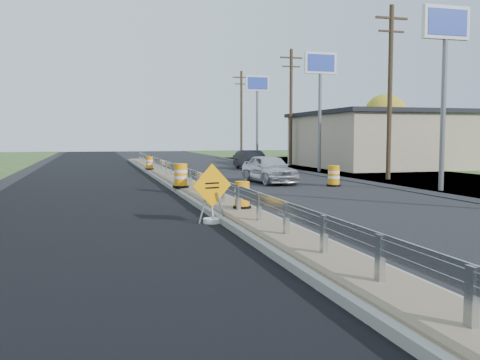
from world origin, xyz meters
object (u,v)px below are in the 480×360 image
object	(u,v)px
car_dark_mid	(252,160)
barrel_shoulder_mid	(239,161)
caution_sign	(212,208)
barrel_median_far	(149,163)
car_silver	(269,169)
barrel_median_mid	(181,176)
barrel_median_near	(242,195)
barrel_shoulder_near	(334,176)

from	to	relation	value
car_dark_mid	barrel_shoulder_mid	bearing A→B (deg)	84.74
caution_sign	barrel_shoulder_mid	size ratio (longest dim) A/B	1.92
barrel_median_far	car_silver	distance (m)	10.58
barrel_median_mid	barrel_shoulder_mid	bearing A→B (deg)	67.63
caution_sign	barrel_median_near	bearing A→B (deg)	28.30
barrel_median_near	car_dark_mid	bearing A→B (deg)	72.61
barrel_median_mid	barrel_shoulder_mid	xyz separation A→B (m)	(7.55, 18.35, -0.30)
barrel_median_far	car_dark_mid	xyz separation A→B (m)	(7.55, 1.98, 0.06)
barrel_shoulder_near	caution_sign	bearing A→B (deg)	-130.98
car_dark_mid	barrel_shoulder_near	bearing A→B (deg)	-95.26
caution_sign	car_silver	xyz separation A→B (m)	(5.55, 11.62, 0.31)
barrel_median_mid	car_silver	distance (m)	6.25
barrel_median_mid	car_dark_mid	size ratio (longest dim) A/B	0.24
caution_sign	barrel_shoulder_near	bearing A→B (deg)	32.77
barrel_median_far	barrel_shoulder_mid	xyz separation A→B (m)	(7.55, 5.51, -0.22)
barrel_shoulder_near	barrel_shoulder_mid	xyz separation A→B (m)	(-0.00, 17.21, -0.06)
car_silver	barrel_shoulder_mid	bearing A→B (deg)	75.86
caution_sign	barrel_median_far	xyz separation A→B (m)	(0.43, 20.88, 0.21)
barrel_median_mid	barrel_median_near	bearing A→B (deg)	-83.78
barrel_shoulder_mid	barrel_median_near	bearing A→B (deg)	-105.08
barrel_shoulder_mid	car_dark_mid	size ratio (longest dim) A/B	0.21
barrel_median_mid	barrel_shoulder_near	distance (m)	7.64
barrel_median_far	car_dark_mid	distance (m)	7.81
caution_sign	barrel_median_near	world-z (taller)	caution_sign
barrel_median_mid	barrel_median_far	distance (m)	12.84
car_dark_mid	barrel_median_far	bearing A→B (deg)	-170.54
barrel_median_mid	barrel_shoulder_near	world-z (taller)	barrel_median_mid
barrel_median_mid	car_dark_mid	distance (m)	16.63
barrel_shoulder_mid	car_silver	distance (m)	14.97
barrel_median_mid	barrel_shoulder_near	xyz separation A→B (m)	(7.55, 1.14, -0.24)
barrel_median_near	barrel_median_far	world-z (taller)	barrel_median_far
caution_sign	barrel_shoulder_near	size ratio (longest dim) A/B	1.66
caution_sign	car_dark_mid	xyz separation A→B (m)	(7.98, 22.87, 0.27)
barrel_median_near	car_silver	world-z (taller)	car_silver
car_silver	caution_sign	bearing A→B (deg)	-120.30
caution_sign	car_silver	world-z (taller)	caution_sign
barrel_shoulder_near	car_dark_mid	distance (m)	13.69
barrel_median_near	barrel_shoulder_mid	world-z (taller)	barrel_median_near
car_silver	car_dark_mid	bearing A→B (deg)	73.01
barrel_median_mid	barrel_shoulder_mid	world-z (taller)	barrel_median_mid
barrel_median_mid	barrel_shoulder_mid	size ratio (longest dim) A/B	1.18
car_dark_mid	caution_sign	bearing A→B (deg)	-114.49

